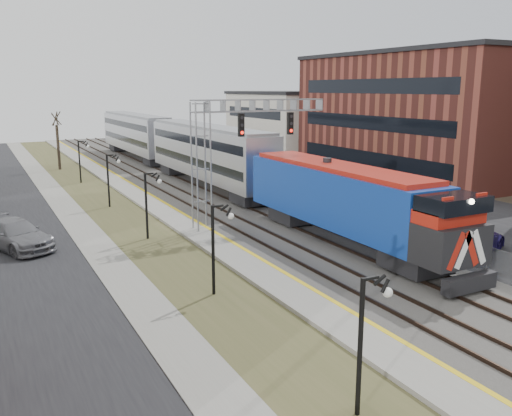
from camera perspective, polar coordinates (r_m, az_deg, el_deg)
street_west at (r=38.53m, az=-25.08°, el=-1.88°), size 7.00×120.00×0.04m
sidewalk at (r=38.91m, az=-18.48°, el=-1.17°), size 2.00×120.00×0.08m
grass_median at (r=39.46m, az=-14.19°, el=-0.74°), size 4.00×120.00×0.06m
platform at (r=40.20m, az=-10.04°, el=-0.17°), size 2.00×120.00×0.24m
ballast_bed at (r=41.92m, az=-3.52°, el=0.49°), size 8.00×120.00×0.20m
parking_lot at (r=47.96m, az=9.70°, el=1.76°), size 16.00×120.00×0.04m
platform_edge at (r=40.43m, az=-8.86°, el=0.13°), size 0.24×120.00×0.01m
track_near at (r=41.13m, az=-6.07°, el=0.46°), size 1.58×120.00×0.15m
track_far at (r=42.50m, az=-1.67°, el=0.91°), size 1.58×120.00×0.15m
train at (r=51.66m, az=-6.81°, el=5.83°), size 3.00×63.05×5.33m
signal_gantry at (r=33.63m, az=-3.10°, el=6.99°), size 9.00×1.07×8.15m
lampposts at (r=23.49m, az=-4.81°, el=-4.37°), size 0.14×62.14×4.00m
fence at (r=43.61m, az=1.52°, el=1.92°), size 0.04×120.00×1.60m
buildings_east at (r=54.35m, az=24.49°, el=8.76°), size 16.00×76.00×15.00m
car_lot_d at (r=31.64m, az=21.71°, el=-3.14°), size 5.62×3.66×1.51m
car_lot_e at (r=39.14m, az=9.23°, el=0.53°), size 5.04×3.26×1.60m
car_lot_f at (r=47.01m, az=2.74°, el=2.57°), size 4.58×2.63×1.43m
car_street_b at (r=33.01m, az=-24.02°, el=-2.62°), size 4.32×6.02×1.62m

